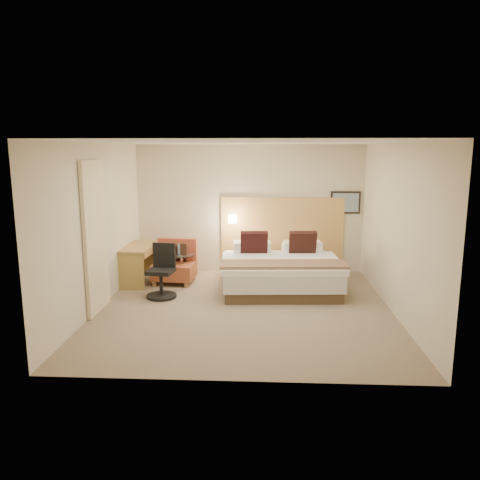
{
  "coord_description": "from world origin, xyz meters",
  "views": [
    {
      "loc": [
        0.3,
        -7.4,
        2.58
      ],
      "look_at": [
        -0.1,
        0.46,
        1.06
      ],
      "focal_mm": 35.0,
      "sensor_mm": 36.0,
      "label": 1
    }
  ],
  "objects_px": {
    "side_table": "(182,267)",
    "desk": "(141,253)",
    "bed": "(279,270)",
    "lounge_chair": "(175,265)",
    "desk_chair": "(162,276)"
  },
  "relations": [
    {
      "from": "lounge_chair",
      "to": "desk_chair",
      "type": "distance_m",
      "value": 0.97
    },
    {
      "from": "lounge_chair",
      "to": "desk",
      "type": "xyz_separation_m",
      "value": [
        -0.67,
        -0.03,
        0.25
      ]
    },
    {
      "from": "side_table",
      "to": "desk",
      "type": "relative_size",
      "value": 0.51
    },
    {
      "from": "lounge_chair",
      "to": "bed",
      "type": "bearing_deg",
      "value": -8.21
    },
    {
      "from": "side_table",
      "to": "desk_chair",
      "type": "height_order",
      "value": "desk_chair"
    },
    {
      "from": "desk",
      "to": "lounge_chair",
      "type": "bearing_deg",
      "value": 2.79
    },
    {
      "from": "bed",
      "to": "desk",
      "type": "bearing_deg",
      "value": 174.48
    },
    {
      "from": "desk",
      "to": "bed",
      "type": "bearing_deg",
      "value": -5.52
    },
    {
      "from": "lounge_chair",
      "to": "side_table",
      "type": "xyz_separation_m",
      "value": [
        0.14,
        -0.03,
        -0.02
      ]
    },
    {
      "from": "bed",
      "to": "desk",
      "type": "relative_size",
      "value": 1.89
    },
    {
      "from": "bed",
      "to": "desk_chair",
      "type": "relative_size",
      "value": 2.4
    },
    {
      "from": "desk_chair",
      "to": "side_table",
      "type": "bearing_deg",
      "value": 78.65
    },
    {
      "from": "bed",
      "to": "side_table",
      "type": "bearing_deg",
      "value": 172.14
    },
    {
      "from": "bed",
      "to": "desk_chair",
      "type": "xyz_separation_m",
      "value": [
        -2.1,
        -0.67,
        0.05
      ]
    },
    {
      "from": "bed",
      "to": "desk",
      "type": "height_order",
      "value": "bed"
    }
  ]
}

